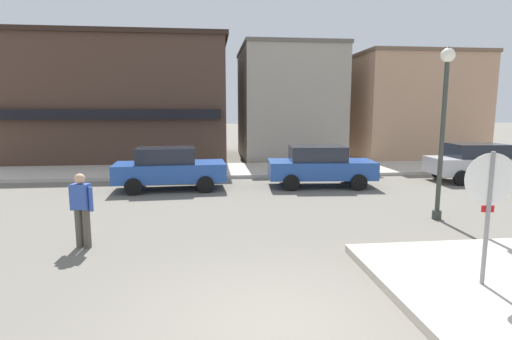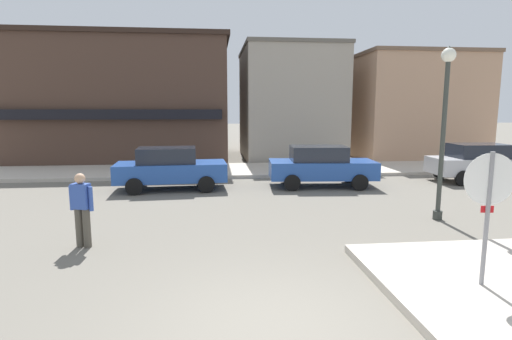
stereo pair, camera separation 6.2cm
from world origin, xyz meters
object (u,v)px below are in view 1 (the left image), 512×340
(pedestrian_crossing_near, at_px, (82,208))
(parked_car_nearest, at_px, (169,168))
(parked_car_second, at_px, (320,166))
(lamp_post, at_px, (444,109))
(stop_sign, at_px, (489,201))
(parked_car_third, at_px, (478,162))

(pedestrian_crossing_near, bearing_deg, parked_car_nearest, 78.95)
(parked_car_nearest, xyz_separation_m, parked_car_second, (5.70, -0.03, 0.00))
(pedestrian_crossing_near, bearing_deg, lamp_post, 8.06)
(stop_sign, xyz_separation_m, lamp_post, (1.73, 4.21, 1.44))
(lamp_post, relative_size, pedestrian_crossing_near, 2.82)
(lamp_post, distance_m, parked_car_third, 7.46)
(parked_car_second, bearing_deg, parked_car_third, 2.60)
(parked_car_second, bearing_deg, lamp_post, -69.02)
(stop_sign, xyz_separation_m, parked_car_nearest, (-5.86, 9.17, -0.71))
(parked_car_nearest, bearing_deg, stop_sign, -57.41)
(parked_car_nearest, xyz_separation_m, pedestrian_crossing_near, (-1.21, -6.21, 0.06))
(lamp_post, bearing_deg, pedestrian_crossing_near, -171.94)
(parked_car_third, bearing_deg, parked_car_second, -177.40)
(lamp_post, distance_m, parked_car_nearest, 9.32)
(lamp_post, bearing_deg, stop_sign, -112.29)
(stop_sign, distance_m, parked_car_third, 11.54)
(parked_car_nearest, distance_m, parked_car_second, 5.70)
(parked_car_third, bearing_deg, lamp_post, -132.90)
(pedestrian_crossing_near, bearing_deg, parked_car_third, 25.37)
(parked_car_nearest, relative_size, parked_car_second, 0.99)
(stop_sign, bearing_deg, pedestrian_crossing_near, 157.26)
(lamp_post, xyz_separation_m, parked_car_third, (4.87, 5.24, -2.15))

